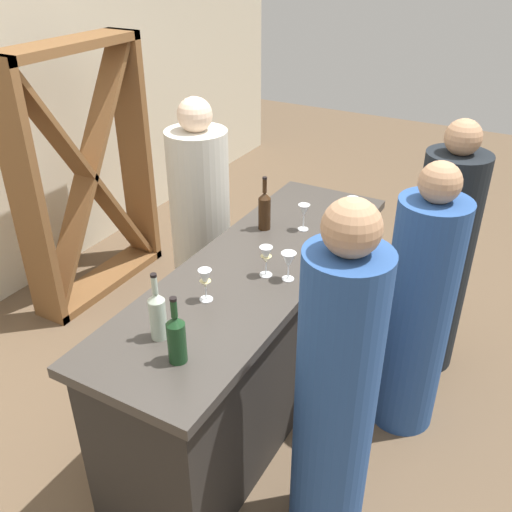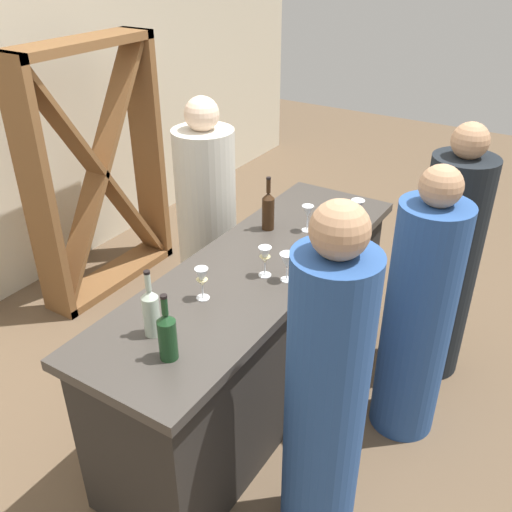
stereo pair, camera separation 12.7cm
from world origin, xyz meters
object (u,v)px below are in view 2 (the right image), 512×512
Objects in this scene: wine_glass_near_center at (287,262)px; person_right_guest at (418,319)px; wine_glass_far_center at (202,279)px; wine_bottle_center_amber_brown at (268,210)px; wine_rack at (98,172)px; wine_glass_near_left at (357,208)px; person_left_guest at (325,402)px; wine_glass_near_right at (265,257)px; wine_glass_far_left at (308,213)px; wine_bottle_leftmost_olive_green at (167,335)px; person_center_guest at (446,265)px; person_server_behind at (207,230)px; wine_bottle_second_left_clear_pale at (151,311)px.

person_right_guest reaches higher than wine_glass_near_center.
wine_glass_near_center is 0.92× the size of wine_glass_far_center.
wine_glass_far_center is at bearing 39.65° from person_right_guest.
wine_bottle_center_amber_brown reaches higher than wine_glass_near_center.
wine_rack is 11.78× the size of wine_glass_near_left.
person_left_guest reaches higher than person_right_guest.
wine_bottle_center_amber_brown is 0.99m from person_right_guest.
wine_glass_far_center is (-0.34, 0.25, 0.00)m from wine_glass_near_center.
wine_glass_near_right is 1.03× the size of wine_glass_far_left.
wine_bottle_leftmost_olive_green reaches higher than wine_glass_near_center.
wine_rack is at bearing 13.52° from person_center_guest.
wine_bottle_leftmost_olive_green is 1.26m from wine_glass_far_left.
wine_glass_near_center is 0.11m from wine_glass_near_right.
wine_bottle_leftmost_olive_green is 0.76m from wine_glass_near_center.
person_left_guest is (-0.47, -0.57, -0.26)m from wine_glass_near_right.
person_server_behind is (-0.04, -0.98, -0.17)m from wine_rack.
wine_glass_near_left is (1.48, -0.16, -0.01)m from wine_bottle_leftmost_olive_green.
wine_rack is at bearing -5.03° from person_right_guest.
person_left_guest is (0.17, -0.73, -0.27)m from wine_bottle_second_left_clear_pale.
person_right_guest is at bearing 14.77° from person_server_behind.
wine_glass_far_left is at bearing 21.64° from person_server_behind.
person_server_behind reaches higher than person_center_guest.
wine_glass_near_right is 0.35m from wine_glass_far_center.
wine_bottle_second_left_clear_pale is at bearing 67.77° from person_center_guest.
wine_bottle_leftmost_olive_green is at bearing -118.13° from wine_bottle_second_left_clear_pale.
wine_rack is at bearing 71.56° from wine_glass_near_right.
wine_bottle_second_left_clear_pale reaches higher than wine_glass_near_center.
wine_glass_far_left is 0.82m from person_right_guest.
wine_rack reaches higher than wine_glass_near_left.
wine_rack reaches higher than wine_glass_near_right.
person_left_guest is at bearing -114.52° from wine_rack.
wine_bottle_leftmost_olive_green is at bearing 73.43° from person_center_guest.
person_left_guest reaches higher than wine_bottle_center_amber_brown.
person_right_guest is (-0.18, -0.73, -0.33)m from wine_glass_far_left.
wine_bottle_center_amber_brown is (1.17, 0.24, 0.01)m from wine_bottle_leftmost_olive_green.
wine_glass_near_right is 0.10× the size of person_center_guest.
wine_glass_near_center is (-0.56, -1.85, 0.12)m from wine_rack.
wine_rack is 2.55m from person_left_guest.
wine_bottle_leftmost_olive_green is (-1.31, -1.74, 0.13)m from wine_rack.
wine_rack is 12.28× the size of wine_glass_near_center.
wine_bottle_leftmost_olive_green is 0.95× the size of wine_bottle_center_amber_brown.
person_center_guest is at bearing -27.79° from wine_bottle_second_left_clear_pale.
wine_bottle_leftmost_olive_green reaches higher than wine_glass_near_left.
person_left_guest is (-1.06, -2.31, -0.13)m from wine_rack.
wine_bottle_second_left_clear_pale is 1.79m from person_center_guest.
person_right_guest is at bearing -103.76° from wine_glass_far_left.
person_center_guest is (0.92, -0.67, -0.30)m from wine_glass_near_right.
person_server_behind is at bearing 20.38° from person_center_guest.
wine_rack reaches higher than wine_bottle_center_amber_brown.
person_center_guest is at bearing -82.04° from wine_rack.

